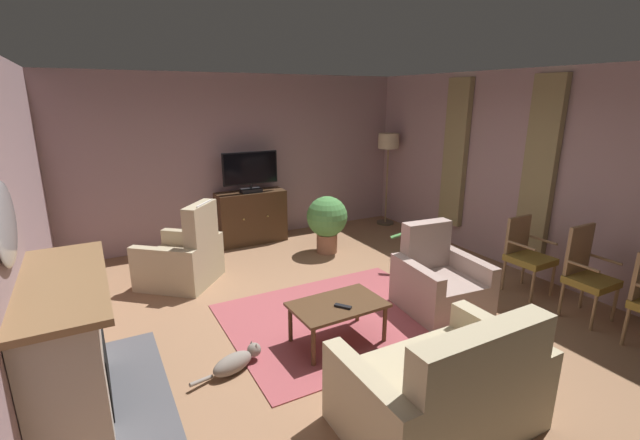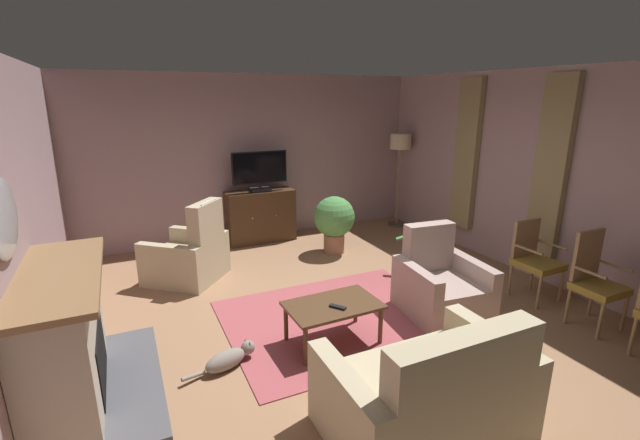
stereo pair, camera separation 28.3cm
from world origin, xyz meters
name	(u,v)px [view 2 (the right image)]	position (x,y,z in m)	size (l,w,h in m)	color
ground_plane	(340,315)	(0.00, 0.00, -0.02)	(6.46, 6.99, 0.04)	#936B4C
wall_back	(254,158)	(0.00, 3.25, 1.39)	(6.46, 0.10, 2.77)	gray
wall_left	(6,232)	(-2.98, 0.00, 1.39)	(0.10, 6.99, 2.77)	gray
wall_right_with_window	(538,175)	(2.98, 0.00, 1.39)	(0.10, 6.99, 2.77)	#A6858B
curtain_panel_near	(551,169)	(2.87, -0.27, 1.53)	(0.10, 0.44, 2.33)	#8E7F56
curtain_panel_far	(467,155)	(2.87, 1.23, 1.53)	(0.10, 0.44, 2.33)	#8E7F56
rug_central	(339,318)	(-0.07, -0.11, 0.01)	(2.47, 1.99, 0.01)	#9E474C
fireplace	(68,339)	(-2.65, -0.33, 0.53)	(0.96, 1.71, 1.11)	#4C4C51
wall_mirror_oval	(4,218)	(-2.90, -0.33, 1.57)	(0.06, 0.86, 0.58)	#B2B7BF
tv_cabinet	(261,217)	(-0.03, 2.90, 0.42)	(1.15, 0.45, 0.88)	black
television	(260,170)	(-0.03, 2.84, 1.24)	(0.92, 0.20, 0.67)	black
coffee_table	(333,308)	(-0.35, -0.51, 0.38)	(0.94, 0.60, 0.43)	#4C331E
tv_remote	(338,307)	(-0.35, -0.60, 0.44)	(0.17, 0.05, 0.02)	black
sofa_floral	(429,395)	(-0.26, -1.90, 0.33)	(1.45, 0.94, 0.99)	tan
armchair_near_window	(441,287)	(1.07, -0.44, 0.31)	(0.94, 0.96, 0.98)	#A3897F
armchair_angled_to_table	(189,256)	(-1.40, 1.73, 0.33)	(1.24, 1.24, 1.12)	tan
side_chair_beside_plant	(595,278)	(2.36, -1.36, 0.54)	(0.46, 0.42, 1.05)	olive
side_chair_far_end	(534,258)	(2.35, -0.60, 0.51)	(0.47, 0.48, 0.96)	olive
potted_plant_tall_palm_by_window	(334,220)	(0.85, 1.84, 0.54)	(0.64, 0.64, 0.91)	#99664C
potted_plant_small_fern_corner	(424,259)	(1.61, 0.55, 0.21)	(0.84, 0.73, 0.64)	#99664C
cat	(229,358)	(-1.41, -0.48, 0.09)	(0.71, 0.30, 0.20)	gray
floor_lamp	(400,151)	(2.65, 2.70, 1.44)	(0.39, 0.39, 1.75)	#4C4233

